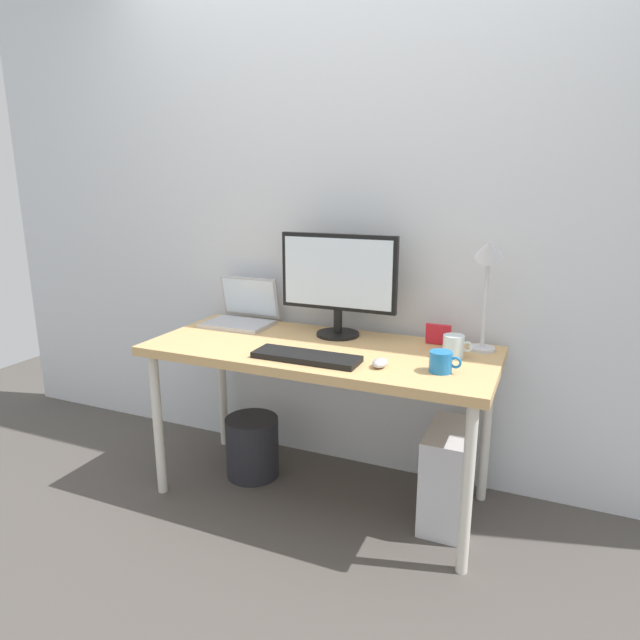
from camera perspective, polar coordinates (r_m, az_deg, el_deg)
The scene contains 13 objects.
ground_plane at distance 2.70m, azimuth 0.00°, elevation -17.64°, with size 6.00×6.00×0.00m, color #4C4742.
back_wall at distance 2.66m, azimuth 3.38°, elevation 11.50°, with size 4.40×0.04×2.60m, color silver.
desk at distance 2.42m, azimuth 0.00°, elevation -4.20°, with size 1.51×0.65×0.72m.
monitor at distance 2.51m, azimuth 1.88°, elevation 4.30°, with size 0.55×0.20×0.47m.
laptop at distance 2.79m, azimuth -8.00°, elevation 0.77°, with size 0.32×0.27×0.23m.
desk_lamp at distance 2.34m, azimuth 16.93°, elevation 5.18°, with size 0.11×0.16×0.50m.
keyboard at distance 2.22m, azimuth -1.43°, elevation -3.84°, with size 0.44×0.14×0.02m, color black.
mouse at distance 2.15m, azimuth 6.23°, elevation -4.44°, with size 0.06×0.09×0.03m, color #B2B2B7.
coffee_mug at distance 2.12m, azimuth 12.45°, elevation -4.25°, with size 0.12×0.09×0.08m.
glass_cup at distance 2.31m, azimuth 13.71°, elevation -2.66°, with size 0.12×0.09×0.09m.
photo_frame at distance 2.47m, azimuth 12.17°, elevation -1.45°, with size 0.11×0.02×0.09m, color red.
computer_tower at distance 2.49m, azimuth 13.12°, elevation -15.37°, with size 0.18×0.36×0.42m, color silver.
wastebasket at distance 2.81m, azimuth -7.02°, elevation -12.89°, with size 0.26×0.26×0.30m, color #232328.
Camera 1 is at (0.91, -2.11, 1.43)m, focal length 30.87 mm.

